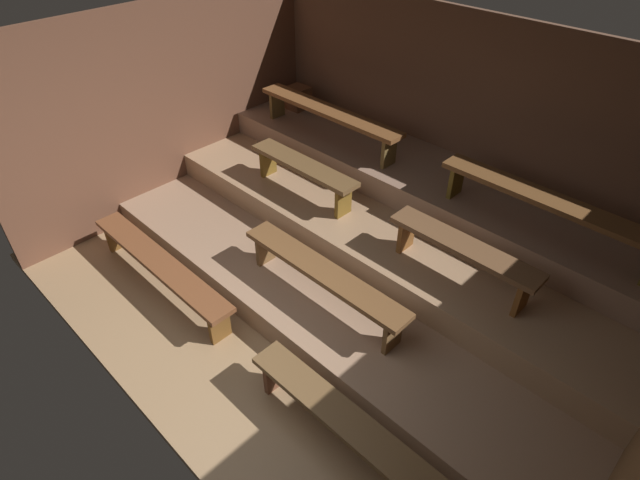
{
  "coord_description": "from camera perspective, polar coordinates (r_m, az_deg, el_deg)",
  "views": [
    {
      "loc": [
        2.68,
        -1.16,
        3.91
      ],
      "look_at": [
        -0.24,
        1.82,
        0.64
      ],
      "focal_mm": 28.67,
      "sensor_mm": 36.0,
      "label": 1
    }
  ],
  "objects": [
    {
      "name": "platform_middle",
      "position": [
        6.01,
        9.25,
        2.26
      ],
      "size": [
        5.77,
        2.09,
        0.3
      ],
      "primitive_type": "cube",
      "color": "#A37E5D",
      "rests_on": "platform_lower"
    },
    {
      "name": "bench_lower_center",
      "position": [
        4.9,
        0.33,
        -3.91
      ],
      "size": [
        1.96,
        0.29,
        0.41
      ],
      "color": "brown",
      "rests_on": "platform_lower"
    },
    {
      "name": "bench_floor_left",
      "position": [
        5.72,
        -17.47,
        -2.66
      ],
      "size": [
        2.29,
        0.29,
        0.41
      ],
      "color": "brown",
      "rests_on": "ground"
    },
    {
      "name": "wall_back",
      "position": [
        6.41,
        15.92,
        12.26
      ],
      "size": [
        6.57,
        0.06,
        2.54
      ],
      "primitive_type": "cube",
      "color": "brown",
      "rests_on": "ground"
    },
    {
      "name": "bench_middle_left",
      "position": [
        5.96,
        -1.89,
        7.92
      ],
      "size": [
        1.51,
        0.29,
        0.41
      ],
      "color": "brown",
      "rests_on": "platform_middle"
    },
    {
      "name": "ground",
      "position": [
        5.72,
        2.97,
        -5.66
      ],
      "size": [
        6.57,
        4.8,
        0.08
      ],
      "primitive_type": "cube",
      "color": "#9A7854"
    },
    {
      "name": "bench_middle_right",
      "position": [
        4.91,
        15.66,
        -1.14
      ],
      "size": [
        1.51,
        0.29,
        0.41
      ],
      "color": "brown",
      "rests_on": "platform_middle"
    },
    {
      "name": "bench_floor_right",
      "position": [
        4.16,
        4.87,
        -21.14
      ],
      "size": [
        2.29,
        0.29,
        0.41
      ],
      "color": "brown",
      "rests_on": "ground"
    },
    {
      "name": "bench_upper_left",
      "position": [
        6.55,
        0.94,
        13.89
      ],
      "size": [
        2.19,
        0.29,
        0.41
      ],
      "color": "brown",
      "rests_on": "platform_upper"
    },
    {
      "name": "platform_upper",
      "position": [
        6.19,
        12.19,
        6.31
      ],
      "size": [
        5.77,
        1.14,
        0.3
      ],
      "primitive_type": "cube",
      "color": "#8F6E59",
      "rests_on": "platform_middle"
    },
    {
      "name": "wall_left",
      "position": [
        6.95,
        -15.38,
        14.38
      ],
      "size": [
        0.06,
        4.8,
        2.54
      ],
      "primitive_type": "cube",
      "color": "brown",
      "rests_on": "ground"
    },
    {
      "name": "wooden_crate_upper",
      "position": [
        7.53,
        -2.53,
        15.6
      ],
      "size": [
        0.3,
        0.3,
        0.3
      ],
      "primitive_type": "cube",
      "color": "brown",
      "rests_on": "platform_upper"
    },
    {
      "name": "bench_upper_right",
      "position": [
        5.25,
        24.13,
        3.72
      ],
      "size": [
        2.19,
        0.29,
        0.41
      ],
      "color": "brown",
      "rests_on": "platform_upper"
    },
    {
      "name": "platform_lower",
      "position": [
        5.86,
        5.95,
        -2.16
      ],
      "size": [
        5.77,
        3.11,
        0.3
      ],
      "primitive_type": "cube",
      "color": "#9A785D",
      "rests_on": "ground"
    }
  ]
}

